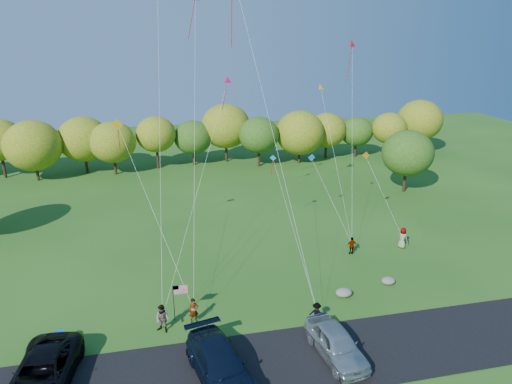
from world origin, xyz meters
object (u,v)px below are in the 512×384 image
at_px(flyer_b, 162,319).
at_px(trash_barrel, 60,338).
at_px(flyer_e, 402,238).
at_px(park_bench, 69,350).
at_px(minivan_silver, 336,343).
at_px(minivan_dark, 42,374).
at_px(flyer_c, 317,313).
at_px(minivan_navy, 220,365).
at_px(flyer_a, 194,311).
at_px(flyer_d, 352,246).

xyz_separation_m(flyer_b, trash_barrel, (-6.18, 0.01, -0.50)).
bearing_deg(flyer_e, park_bench, 76.98).
distance_m(minivan_silver, flyer_b, 10.93).
relative_size(minivan_dark, minivan_silver, 1.26).
bearing_deg(minivan_dark, flyer_b, 36.22).
height_order(flyer_c, park_bench, flyer_c).
xyz_separation_m(minivan_navy, minivan_silver, (6.92, 0.45, -0.04)).
bearing_deg(flyer_b, flyer_a, 50.07).
relative_size(flyer_b, park_bench, 1.21).
bearing_deg(flyer_c, flyer_a, 13.55).
xyz_separation_m(minivan_silver, park_bench, (-15.40, 3.35, -0.46)).
distance_m(flyer_b, flyer_d, 17.87).
bearing_deg(flyer_a, flyer_b, -170.10).
bearing_deg(flyer_b, minivan_silver, 8.96).
bearing_deg(flyer_b, park_bench, -133.35).
height_order(flyer_a, flyer_c, flyer_a).
xyz_separation_m(flyer_a, flyer_b, (-2.02, -0.59, 0.08)).
bearing_deg(park_bench, minivan_dark, -133.43).
bearing_deg(flyer_c, flyer_d, -98.88).
distance_m(minivan_silver, trash_barrel, 16.75).
height_order(flyer_b, flyer_c, flyer_b).
xyz_separation_m(minivan_silver, flyer_d, (6.28, 12.15, -0.16)).
distance_m(minivan_dark, park_bench, 2.66).
height_order(minivan_navy, minivan_silver, minivan_navy).
bearing_deg(trash_barrel, flyer_e, 15.83).
bearing_deg(minivan_navy, park_bench, 143.21).
bearing_deg(minivan_silver, trash_barrel, 156.39).
bearing_deg(flyer_b, flyer_d, 58.83).
bearing_deg(flyer_e, trash_barrel, 74.10).
bearing_deg(minivan_dark, trash_barrel, 93.06).
relative_size(flyer_b, trash_barrel, 2.09).
bearing_deg(minivan_dark, minivan_silver, 2.94).
relative_size(minivan_silver, flyer_c, 3.39).
bearing_deg(minivan_navy, flyer_e, 22.57).
height_order(minivan_silver, flyer_e, flyer_e).
xyz_separation_m(flyer_d, flyer_e, (4.88, 0.19, 0.16)).
xyz_separation_m(flyer_a, park_bench, (-7.51, -1.84, -0.40)).
xyz_separation_m(minivan_navy, flyer_b, (-3.00, 5.04, -0.02)).
bearing_deg(flyer_d, flyer_b, 27.63).
relative_size(minivan_navy, flyer_a, 3.61).
bearing_deg(minivan_dark, flyer_a, 33.14).
distance_m(flyer_a, flyer_e, 20.35).
relative_size(minivan_silver, flyer_a, 2.95).
bearing_deg(flyer_e, minivan_silver, 106.15).
bearing_deg(flyer_d, minivan_dark, 29.14).
relative_size(minivan_dark, park_bench, 4.10).
height_order(flyer_c, trash_barrel, flyer_c).
xyz_separation_m(flyer_c, flyer_d, (6.31, 8.81, 0.02)).
relative_size(minivan_silver, flyer_b, 2.70).
bearing_deg(flyer_d, trash_barrel, 21.25).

